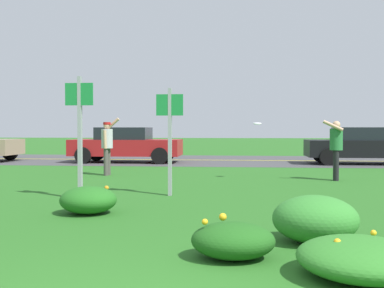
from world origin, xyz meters
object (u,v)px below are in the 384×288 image
at_px(person_thrower_red_cap_gray_shirt, 107,143).
at_px(person_catcher_green_shirt, 336,145).
at_px(frisbee_white, 257,123).
at_px(sign_post_near_path, 80,125).
at_px(sign_post_by_roadside, 170,130).
at_px(car_red_center_left, 126,145).
at_px(car_black_center_right, 364,145).

relative_size(person_thrower_red_cap_gray_shirt, person_catcher_green_shirt, 1.06).
distance_m(person_catcher_green_shirt, frisbee_white, 2.18).
bearing_deg(sign_post_near_path, frisbee_white, 48.42).
bearing_deg(person_catcher_green_shirt, sign_post_near_path, -145.18).
bearing_deg(sign_post_by_roadside, person_thrower_red_cap_gray_shirt, 121.53).
xyz_separation_m(person_catcher_green_shirt, car_red_center_left, (-7.29, 6.22, -0.22)).
height_order(sign_post_near_path, sign_post_by_roadside, sign_post_near_path).
height_order(person_thrower_red_cap_gray_shirt, car_red_center_left, person_thrower_red_cap_gray_shirt).
distance_m(person_thrower_red_cap_gray_shirt, frisbee_white, 4.52).
distance_m(person_thrower_red_cap_gray_shirt, person_catcher_green_shirt, 6.57).
relative_size(sign_post_near_path, person_thrower_red_cap_gray_shirt, 1.40).
bearing_deg(person_catcher_green_shirt, car_red_center_left, 139.56).
bearing_deg(person_catcher_green_shirt, person_thrower_red_cap_gray_shirt, 173.31).
distance_m(sign_post_near_path, person_thrower_red_cap_gray_shirt, 4.84).
bearing_deg(sign_post_near_path, sign_post_by_roadside, 21.19).
relative_size(sign_post_near_path, person_catcher_green_shirt, 1.49).
bearing_deg(person_thrower_red_cap_gray_shirt, car_black_center_right, 31.72).
distance_m(person_thrower_red_cap_gray_shirt, car_black_center_right, 10.37).
bearing_deg(car_red_center_left, person_catcher_green_shirt, -40.44).
height_order(person_catcher_green_shirt, car_red_center_left, person_catcher_green_shirt).
bearing_deg(person_thrower_red_cap_gray_shirt, frisbee_white, -8.47).
distance_m(sign_post_near_path, car_black_center_right, 12.99).
distance_m(person_catcher_green_shirt, car_red_center_left, 9.58).
bearing_deg(sign_post_near_path, person_thrower_red_cap_gray_shirt, 99.63).
distance_m(sign_post_by_roadside, person_thrower_red_cap_gray_shirt, 4.81).
bearing_deg(frisbee_white, sign_post_near_path, -131.58).
height_order(person_thrower_red_cap_gray_shirt, frisbee_white, person_thrower_red_cap_gray_shirt).
bearing_deg(car_black_center_right, sign_post_near_path, -128.16).
bearing_deg(person_catcher_green_shirt, frisbee_white, 177.10).
xyz_separation_m(person_thrower_red_cap_gray_shirt, car_red_center_left, (-0.77, 5.45, -0.24)).
bearing_deg(person_thrower_red_cap_gray_shirt, car_red_center_left, 98.00).
bearing_deg(person_thrower_red_cap_gray_shirt, sign_post_near_path, -80.37).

